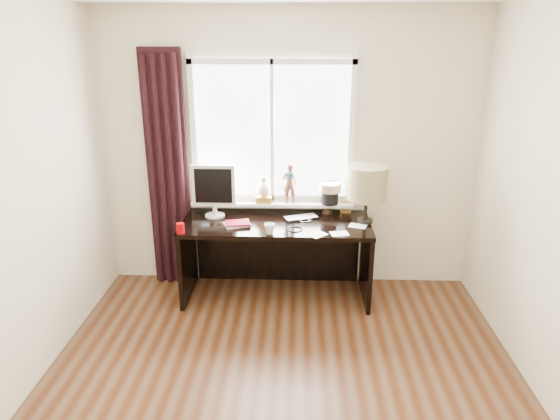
{
  "coord_description": "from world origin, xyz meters",
  "views": [
    {
      "loc": [
        0.1,
        -2.57,
        2.35
      ],
      "look_at": [
        -0.05,
        1.25,
        1.0
      ],
      "focal_mm": 32.0,
      "sensor_mm": 36.0,
      "label": 1
    }
  ],
  "objects_px": {
    "monitor": "(214,188)",
    "red_cup": "(180,228)",
    "desk": "(277,243)",
    "mug": "(270,228)",
    "laptop": "(301,218)",
    "table_lamp": "(367,184)"
  },
  "relations": [
    {
      "from": "red_cup",
      "to": "mug",
      "type": "bearing_deg",
      "value": 1.84
    },
    {
      "from": "laptop",
      "to": "red_cup",
      "type": "bearing_deg",
      "value": 178.91
    },
    {
      "from": "laptop",
      "to": "red_cup",
      "type": "relative_size",
      "value": 3.3
    },
    {
      "from": "mug",
      "to": "red_cup",
      "type": "xyz_separation_m",
      "value": [
        -0.76,
        -0.02,
        -0.0
      ]
    },
    {
      "from": "red_cup",
      "to": "monitor",
      "type": "height_order",
      "value": "monitor"
    },
    {
      "from": "red_cup",
      "to": "desk",
      "type": "relative_size",
      "value": 0.05
    },
    {
      "from": "table_lamp",
      "to": "red_cup",
      "type": "bearing_deg",
      "value": -168.59
    },
    {
      "from": "monitor",
      "to": "table_lamp",
      "type": "distance_m",
      "value": 1.38
    },
    {
      "from": "desk",
      "to": "table_lamp",
      "type": "height_order",
      "value": "table_lamp"
    },
    {
      "from": "red_cup",
      "to": "table_lamp",
      "type": "distance_m",
      "value": 1.66
    },
    {
      "from": "mug",
      "to": "red_cup",
      "type": "bearing_deg",
      "value": -178.16
    },
    {
      "from": "laptop",
      "to": "desk",
      "type": "distance_m",
      "value": 0.34
    },
    {
      "from": "mug",
      "to": "monitor",
      "type": "distance_m",
      "value": 0.71
    },
    {
      "from": "monitor",
      "to": "red_cup",
      "type": "bearing_deg",
      "value": -117.57
    },
    {
      "from": "desk",
      "to": "monitor",
      "type": "bearing_deg",
      "value": 176.79
    },
    {
      "from": "laptop",
      "to": "monitor",
      "type": "relative_size",
      "value": 0.61
    },
    {
      "from": "monitor",
      "to": "table_lamp",
      "type": "xyz_separation_m",
      "value": [
        1.38,
        -0.11,
        0.09
      ]
    },
    {
      "from": "red_cup",
      "to": "desk",
      "type": "bearing_deg",
      "value": 26.38
    },
    {
      "from": "laptop",
      "to": "red_cup",
      "type": "height_order",
      "value": "red_cup"
    },
    {
      "from": "table_lamp",
      "to": "desk",
      "type": "bearing_deg",
      "value": 174.74
    },
    {
      "from": "mug",
      "to": "desk",
      "type": "xyz_separation_m",
      "value": [
        0.04,
        0.37,
        -0.29
      ]
    },
    {
      "from": "mug",
      "to": "monitor",
      "type": "height_order",
      "value": "monitor"
    }
  ]
}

